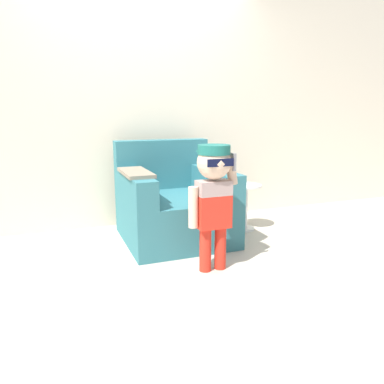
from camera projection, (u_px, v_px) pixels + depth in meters
ground_plane at (158, 243)px, 3.49m from camera, size 10.00×10.00×0.00m
wall_back at (136, 102)px, 3.88m from camera, size 10.00×0.05×2.60m
armchair at (173, 205)px, 3.57m from camera, size 0.97×1.00×0.92m
person_child at (213, 188)px, 2.76m from camera, size 0.39×0.30×0.96m
side_table at (245, 203)px, 3.83m from camera, size 0.32×0.32×0.47m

